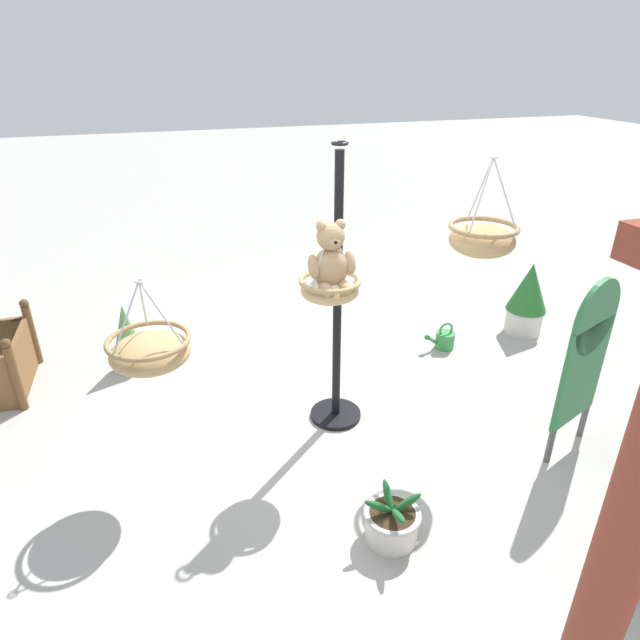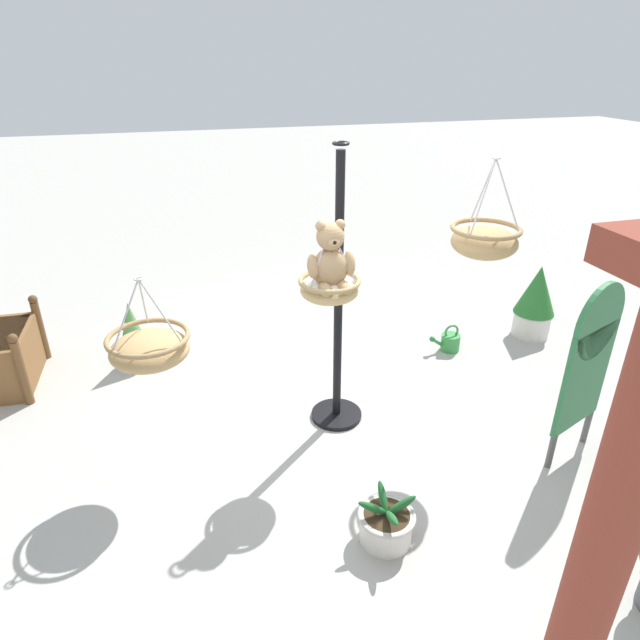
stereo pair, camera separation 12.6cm
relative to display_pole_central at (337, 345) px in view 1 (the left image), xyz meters
The scene contains 12 objects.
ground_plane 0.75m from the display_pole_central, 24.29° to the left, with size 40.00×40.00×0.00m, color #ADAAA3.
display_pole_central is the anchor object (origin of this frame).
hanging_basket_with_teddy 0.70m from the display_pole_central, 59.04° to the left, with size 0.45×0.45×0.55m.
teddy_bear 0.91m from the display_pole_central, 61.30° to the left, with size 0.35×0.31×0.51m.
hanging_basket_left_high 1.42m from the display_pole_central, 160.99° to the left, with size 0.52×0.52×0.73m.
hanging_basket_right_low 1.51m from the display_pole_central, ahead, with size 0.58×0.58×0.65m.
greenhouse_pillar_left 2.85m from the display_pole_central, 89.62° to the left, with size 0.34×0.34×2.51m.
potted_plant_fern_front 1.49m from the display_pole_central, 86.16° to the left, with size 0.40×0.40×0.37m.
potted_plant_flowering_red 2.72m from the display_pole_central, 161.36° to the right, with size 0.44×0.44×0.83m.
potted_plant_bushy_green 2.23m from the display_pole_central, 39.30° to the right, with size 0.28×0.28×0.70m.
display_sign_board 1.90m from the display_pole_central, 149.22° to the left, with size 0.56×0.25×1.48m.
watering_can 1.83m from the display_pole_central, 152.07° to the right, with size 0.35×0.20×0.30m.
Camera 1 is at (1.10, 3.60, 2.90)m, focal length 30.56 mm.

